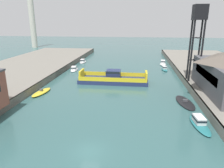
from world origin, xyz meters
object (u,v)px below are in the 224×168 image
moored_boat_near_left (74,69)px  moored_boat_mid_left (199,122)px  moored_boat_far_left (83,61)px  crane_tower (199,23)px  smokestack_distant_a (32,18)px  moored_boat_upstream_a (163,63)px  moored_boat_far_right (185,102)px  chain_ferry (113,79)px  moored_boat_near_right (41,92)px  moored_boat_mid_right (164,69)px

moored_boat_near_left → moored_boat_mid_left: 47.84m
moored_boat_far_left → crane_tower: 48.23m
moored_boat_far_left → smokestack_distant_a: smokestack_distant_a is taller
moored_boat_upstream_a → crane_tower: bearing=-81.1°
moored_boat_far_right → moored_boat_upstream_a: bearing=90.4°
chain_ferry → moored_boat_near_right: size_ratio=2.63×
moored_boat_mid_right → moored_boat_upstream_a: moored_boat_upstream_a is taller
moored_boat_mid_left → smokestack_distant_a: (-76.08, 95.62, 17.67)m
moored_boat_near_right → moored_boat_mid_left: (32.48, -11.79, 0.26)m
crane_tower → smokestack_distant_a: size_ratio=0.53×
moored_boat_far_left → crane_tower: (36.29, -27.83, 15.29)m
moored_boat_near_left → moored_boat_near_right: 23.88m
moored_boat_mid_right → moored_boat_upstream_a: (0.49, 9.56, 0.13)m
moored_boat_mid_right → smokestack_distant_a: (-75.07, 55.75, 17.72)m
moored_boat_far_right → crane_tower: bearing=71.4°
moored_boat_mid_right → smokestack_distant_a: smokestack_distant_a is taller
moored_boat_far_left → moored_boat_upstream_a: (31.95, -0.20, 0.08)m
moored_boat_upstream_a → moored_boat_near_right: bearing=-130.3°
moored_boat_mid_left → moored_boat_mid_right: bearing=91.5°
moored_boat_near_left → moored_boat_upstream_a: bearing=23.7°
moored_boat_upstream_a → smokestack_distant_a: (-75.56, 46.19, 17.59)m
moored_boat_far_right → crane_tower: (4.09, 12.17, 15.66)m
moored_boat_mid_right → chain_ferry: bearing=-132.7°
chain_ferry → moored_boat_upstream_a: 31.20m
moored_boat_near_left → smokestack_distant_a: size_ratio=0.21×
moored_boat_upstream_a → moored_boat_far_left: bearing=179.6°
moored_boat_far_right → moored_boat_upstream_a: (-0.25, 39.80, 0.45)m
crane_tower → moored_boat_near_left: bearing=158.8°
chain_ferry → moored_boat_mid_right: bearing=47.3°
moored_boat_mid_left → moored_boat_far_right: moored_boat_mid_left is taller
moored_boat_far_right → moored_boat_upstream_a: size_ratio=1.34×
moored_boat_mid_right → moored_boat_mid_left: bearing=-88.5°
moored_boat_mid_left → moored_boat_near_left: bearing=131.8°
moored_boat_near_right → moored_boat_far_left: bearing=90.0°
moored_boat_far_left → smokestack_distant_a: bearing=133.5°
moored_boat_upstream_a → smokestack_distant_a: smokestack_distant_a is taller
moored_boat_mid_left → moored_boat_far_right: bearing=91.6°
chain_ferry → smokestack_distant_a: 95.48m
moored_boat_near_right → moored_boat_mid_right: bearing=41.7°
chain_ferry → moored_boat_far_right: 21.12m
moored_boat_near_right → crane_tower: crane_tower is taller
moored_boat_far_left → smokestack_distant_a: size_ratio=0.18×
chain_ferry → crane_tower: 25.35m
moored_boat_mid_left → moored_boat_upstream_a: bearing=90.6°
chain_ferry → moored_boat_near_left: bearing=139.6°
moored_boat_near_left → moored_boat_far_right: bearing=-39.5°
moored_boat_upstream_a → crane_tower: (4.34, -27.63, 15.21)m
moored_boat_far_right → moored_boat_near_right: bearing=176.2°
moored_boat_far_left → smokestack_distant_a: 65.80m
chain_ferry → moored_boat_mid_right: size_ratio=3.40×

